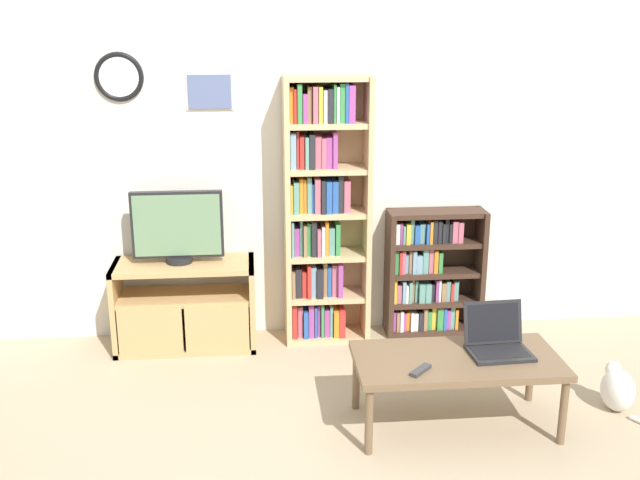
# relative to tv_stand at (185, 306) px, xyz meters

# --- Properties ---
(ground_plane) EXTENTS (18.00, 18.00, 0.00)m
(ground_plane) POSITION_rel_tv_stand_xyz_m (0.93, -1.51, -0.31)
(ground_plane) COLOR tan
(wall_back) EXTENTS (6.24, 0.09, 2.60)m
(wall_back) POSITION_rel_tv_stand_xyz_m (0.92, 0.27, 0.99)
(wall_back) COLOR silver
(wall_back) RESTS_ON ground_plane
(tv_stand) EXTENTS (0.97, 0.41, 0.62)m
(tv_stand) POSITION_rel_tv_stand_xyz_m (0.00, 0.00, 0.00)
(tv_stand) COLOR tan
(tv_stand) RESTS_ON ground_plane
(television) EXTENTS (0.62, 0.18, 0.50)m
(television) POSITION_rel_tv_stand_xyz_m (-0.02, 0.03, 0.56)
(television) COLOR black
(television) RESTS_ON tv_stand
(bookshelf_tall) EXTENTS (0.59, 0.31, 1.87)m
(bookshelf_tall) POSITION_rel_tv_stand_xyz_m (0.97, 0.09, 0.63)
(bookshelf_tall) COLOR tan
(bookshelf_tall) RESTS_ON ground_plane
(bookshelf_short) EXTENTS (0.70, 0.25, 0.92)m
(bookshelf_short) POSITION_rel_tv_stand_xyz_m (1.75, 0.12, 0.14)
(bookshelf_short) COLOR #3D281E
(bookshelf_short) RESTS_ON ground_plane
(coffee_table) EXTENTS (1.15, 0.57, 0.42)m
(coffee_table) POSITION_rel_tv_stand_xyz_m (1.60, -1.21, 0.07)
(coffee_table) COLOR brown
(coffee_table) RESTS_ON ground_plane
(laptop) EXTENTS (0.36, 0.31, 0.27)m
(laptop) POSITION_rel_tv_stand_xyz_m (1.85, -1.15, 0.18)
(laptop) COLOR #232326
(laptop) RESTS_ON coffee_table
(remote_near_laptop) EXTENTS (0.14, 0.15, 0.02)m
(remote_near_laptop) POSITION_rel_tv_stand_xyz_m (1.36, -1.37, 0.12)
(remote_near_laptop) COLOR #38383A
(remote_near_laptop) RESTS_ON coffee_table
(cat) EXTENTS (0.26, 0.42, 0.29)m
(cat) POSITION_rel_tv_stand_xyz_m (2.61, -1.12, -0.18)
(cat) COLOR white
(cat) RESTS_ON ground_plane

